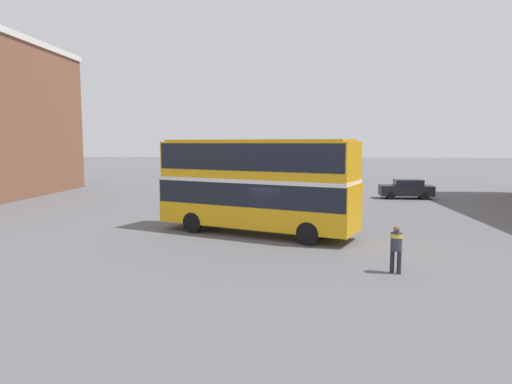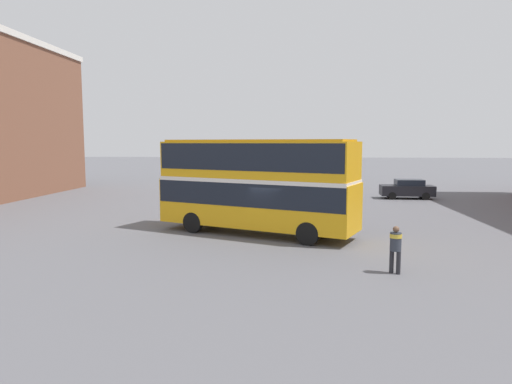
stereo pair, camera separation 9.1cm
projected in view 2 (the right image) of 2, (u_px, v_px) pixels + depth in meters
The scene contains 5 objects.
ground_plane at pixel (275, 237), 22.10m from camera, with size 240.00×240.00×0.00m, color #5B5B60.
double_decker_bus at pixel (256, 180), 22.64m from camera, with size 10.28×6.25×4.72m.
pedestrian_foreground at pixel (396, 245), 15.91m from camera, with size 0.58×0.58×1.69m.
parked_car_kerb_near at pixel (265, 190), 36.21m from camera, with size 4.77×2.22×1.65m.
parked_car_kerb_far at pixel (407, 189), 37.29m from camera, with size 4.26×1.91×1.58m.
Camera 2 is at (0.88, -21.74, 4.58)m, focal length 32.00 mm.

